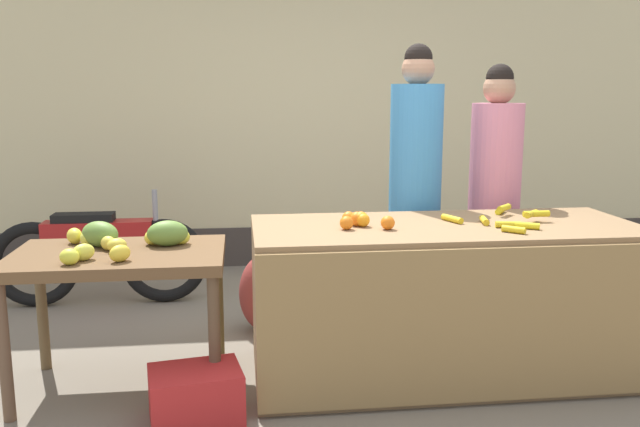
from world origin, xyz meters
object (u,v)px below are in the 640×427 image
at_px(produce_crate, 196,395).
at_px(produce_sack, 266,293).
at_px(parked_motorcycle, 99,253).
at_px(vendor_woman_pink_shirt, 494,198).
at_px(vendor_woman_blue_shirt, 415,190).

distance_m(produce_crate, produce_sack, 1.27).
xyz_separation_m(parked_motorcycle, produce_crate, (0.83, -1.93, -0.27)).
relative_size(produce_crate, produce_sack, 0.83).
bearing_deg(produce_crate, vendor_woman_pink_shirt, 30.20).
bearing_deg(parked_motorcycle, vendor_woman_pink_shirt, -16.39).
relative_size(vendor_woman_pink_shirt, produce_crate, 4.03).
height_order(vendor_woman_pink_shirt, parked_motorcycle, vendor_woman_pink_shirt).
distance_m(vendor_woman_blue_shirt, produce_sack, 1.21).
xyz_separation_m(vendor_woman_pink_shirt, produce_crate, (-1.93, -1.12, -0.76)).
height_order(vendor_woman_blue_shirt, produce_sack, vendor_woman_blue_shirt).
xyz_separation_m(vendor_woman_blue_shirt, produce_sack, (-0.98, 0.10, -0.69)).
xyz_separation_m(vendor_woman_blue_shirt, parked_motorcycle, (-2.20, 0.83, -0.56)).
distance_m(vendor_woman_blue_shirt, parked_motorcycle, 2.42).
height_order(vendor_woman_blue_shirt, parked_motorcycle, vendor_woman_blue_shirt).
height_order(parked_motorcycle, produce_crate, parked_motorcycle).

